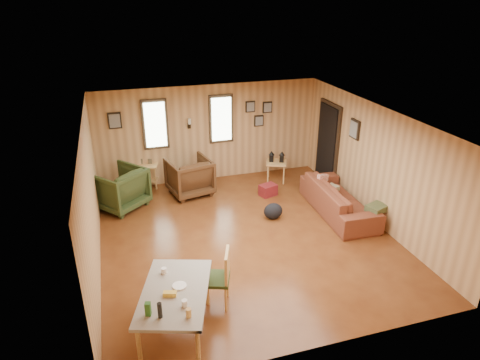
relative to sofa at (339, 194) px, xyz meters
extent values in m
cube|color=brown|center=(-2.21, -0.37, -0.45)|extent=(5.50, 6.00, 0.02)
cube|color=#997C5B|center=(-2.21, -0.37, 1.97)|extent=(5.50, 6.00, 0.02)
cube|color=tan|center=(-2.21, 2.64, 0.76)|extent=(5.50, 0.02, 2.40)
cube|color=tan|center=(-2.21, -3.38, 0.76)|extent=(5.50, 0.02, 2.40)
cube|color=tan|center=(-4.97, -0.37, 0.76)|extent=(0.02, 6.00, 2.40)
cube|color=tan|center=(0.55, -0.37, 0.76)|extent=(0.02, 6.00, 2.40)
cube|color=black|center=(-3.51, 2.60, 1.11)|extent=(0.60, 0.05, 1.20)
cube|color=#E0F2D1|center=(-3.51, 2.56, 1.11)|extent=(0.48, 0.04, 1.06)
cube|color=black|center=(-1.91, 2.60, 1.11)|extent=(0.60, 0.05, 1.20)
cube|color=#E0F2D1|center=(-1.91, 2.56, 1.11)|extent=(0.48, 0.04, 1.06)
cube|color=black|center=(-2.71, 2.58, 1.01)|extent=(0.07, 0.05, 0.12)
cylinder|color=silver|center=(-2.71, 2.52, 1.14)|extent=(0.07, 0.07, 0.14)
cube|color=black|center=(0.51, 1.58, 0.56)|extent=(0.06, 1.00, 2.05)
cube|color=black|center=(0.47, 1.58, 0.56)|extent=(0.04, 0.82, 1.90)
cube|color=black|center=(-1.16, 2.60, 1.36)|extent=(0.24, 0.04, 0.28)
cube|color=#9E998C|center=(-1.16, 2.57, 1.36)|extent=(0.19, 0.02, 0.22)
cube|color=black|center=(-0.71, 2.60, 1.31)|extent=(0.24, 0.04, 0.28)
cube|color=#9E998C|center=(-0.71, 2.57, 1.31)|extent=(0.19, 0.02, 0.22)
cube|color=black|center=(-0.93, 2.60, 0.98)|extent=(0.24, 0.04, 0.28)
cube|color=#9E998C|center=(-0.93, 2.57, 0.98)|extent=(0.19, 0.02, 0.22)
cube|color=black|center=(-4.41, 2.60, 1.28)|extent=(0.30, 0.04, 0.38)
cube|color=#9E998C|center=(-4.41, 2.57, 1.28)|extent=(0.24, 0.02, 0.31)
cube|color=black|center=(0.51, 0.48, 1.26)|extent=(0.04, 0.34, 0.42)
cube|color=#9E998C|center=(0.48, 0.48, 1.26)|extent=(0.02, 0.27, 0.34)
imported|color=brown|center=(0.00, 0.00, 0.00)|extent=(0.76, 2.29, 0.88)
imported|color=#492C16|center=(-2.89, 1.88, 0.04)|extent=(1.10, 1.05, 0.96)
imported|color=#32401D|center=(-4.49, 1.64, 0.06)|extent=(1.33, 1.33, 1.00)
cube|color=#FFC771|center=(-3.81, 2.61, 0.12)|extent=(0.68, 0.64, 0.04)
cube|color=#FFC771|center=(-3.81, 2.61, -0.26)|extent=(0.62, 0.58, 0.03)
cylinder|color=#FFC771|center=(-4.09, 2.48, -0.16)|extent=(0.05, 0.05, 0.56)
cylinder|color=#FFC771|center=(-3.63, 2.35, -0.16)|extent=(0.05, 0.05, 0.56)
cylinder|color=#FFC771|center=(-3.98, 2.87, -0.16)|extent=(0.05, 0.05, 0.56)
cylinder|color=#FFC771|center=(-3.52, 2.75, -0.16)|extent=(0.05, 0.05, 0.56)
cube|color=brown|center=(-3.93, 2.64, 0.21)|extent=(0.10, 0.05, 0.13)
cube|color=brown|center=(-3.71, 2.58, 0.21)|extent=(0.09, 0.04, 0.12)
cube|color=#FFC771|center=(-0.66, 1.99, 0.05)|extent=(0.65, 0.65, 0.04)
cylinder|color=#FFC771|center=(-0.92, 1.89, -0.20)|extent=(0.05, 0.05, 0.49)
cylinder|color=#FFC771|center=(-0.56, 1.73, -0.20)|extent=(0.05, 0.05, 0.49)
cylinder|color=#FFC771|center=(-0.76, 2.25, -0.20)|extent=(0.05, 0.05, 0.49)
cylinder|color=#FFC771|center=(-0.40, 2.10, -0.20)|extent=(0.05, 0.05, 0.49)
cube|color=black|center=(-0.78, 2.04, 0.16)|extent=(0.14, 0.14, 0.18)
cone|color=black|center=(-0.78, 2.04, 0.30)|extent=(0.19, 0.19, 0.10)
cube|color=black|center=(-0.54, 1.94, 0.16)|extent=(0.14, 0.14, 0.18)
cone|color=black|center=(-0.54, 1.94, 0.30)|extent=(0.19, 0.19, 0.10)
cube|color=maroon|center=(-1.15, 1.24, -0.31)|extent=(0.44, 0.38, 0.27)
ellipsoid|color=black|center=(-1.44, 0.16, -0.27)|extent=(0.47, 0.40, 0.35)
cube|color=#464F2C|center=(0.36, -0.85, 0.04)|extent=(0.47, 0.42, 0.13)
cube|color=red|center=(-0.16, 0.50, 0.12)|extent=(0.35, 0.20, 0.34)
cube|color=gray|center=(-0.06, 0.28, 0.03)|extent=(0.39, 0.35, 0.10)
cube|color=#9F9385|center=(-3.92, -2.55, 0.28)|extent=(1.28, 1.66, 0.05)
cylinder|color=#FFC771|center=(-4.47, -3.04, -0.09)|extent=(0.07, 0.07, 0.70)
cylinder|color=#FFC771|center=(-3.76, -3.27, -0.09)|extent=(0.07, 0.07, 0.70)
cylinder|color=#FFC771|center=(-4.07, -1.84, -0.09)|extent=(0.07, 0.07, 0.70)
cylinder|color=#FFC771|center=(-3.37, -2.07, -0.09)|extent=(0.07, 0.07, 0.70)
cylinder|color=white|center=(-3.84, -2.88, 0.34)|extent=(0.10, 0.10, 0.09)
cylinder|color=white|center=(-4.00, -2.12, 0.34)|extent=(0.10, 0.10, 0.09)
cube|color=#2E6624|center=(-4.30, -2.92, 0.39)|extent=(0.09, 0.09, 0.18)
cylinder|color=black|center=(-4.17, -3.00, 0.41)|extent=(0.07, 0.07, 0.21)
cylinder|color=tan|center=(-3.83, -3.09, 0.36)|extent=(0.09, 0.09, 0.12)
cylinder|color=white|center=(-3.84, -2.47, 0.31)|extent=(0.24, 0.24, 0.02)
cube|color=yellow|center=(-4.00, -2.63, 0.33)|extent=(0.19, 0.13, 0.06)
cube|color=#32401D|center=(-3.25, -2.09, 0.02)|extent=(0.55, 0.55, 0.05)
cube|color=#FFC771|center=(-3.08, -2.15, 0.27)|extent=(0.18, 0.40, 0.47)
cylinder|color=#FFC771|center=(-3.47, -2.19, -0.22)|extent=(0.05, 0.05, 0.45)
cylinder|color=#FFC771|center=(-3.15, -2.31, -0.22)|extent=(0.05, 0.05, 0.45)
cylinder|color=#FFC771|center=(-3.35, -1.87, -0.22)|extent=(0.05, 0.05, 0.45)
cylinder|color=#FFC771|center=(-3.03, -1.99, -0.22)|extent=(0.05, 0.05, 0.45)
camera|label=1|loc=(-4.43, -7.24, 4.01)|focal=32.00mm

